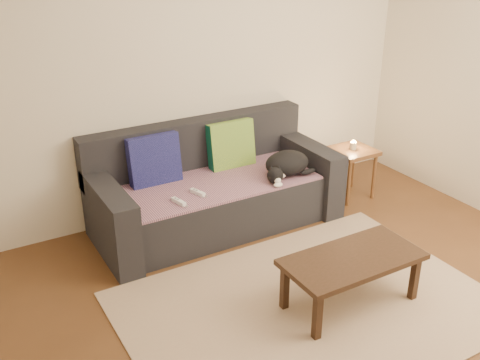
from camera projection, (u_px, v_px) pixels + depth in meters
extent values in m
plane|color=brown|center=(323.00, 319.00, 3.77)|extent=(4.50, 4.50, 0.00)
cube|color=beige|center=(188.00, 69.00, 4.81)|extent=(4.50, 0.04, 2.60)
cube|color=#232328|center=(218.00, 205.00, 4.87)|extent=(1.70, 0.78, 0.42)
cube|color=#232328|center=(196.00, 144.00, 5.00)|extent=(2.10, 0.18, 0.45)
cube|color=#232328|center=(111.00, 222.00, 4.40)|extent=(0.20, 0.90, 0.60)
cube|color=#232328|center=(307.00, 173.00, 5.26)|extent=(0.20, 0.90, 0.60)
cube|color=#422749|center=(218.00, 182.00, 4.76)|extent=(1.66, 0.74, 0.02)
cube|color=#0F1343|center=(154.00, 161.00, 4.67)|extent=(0.44, 0.17, 0.45)
cube|color=#0B4A36|center=(231.00, 145.00, 5.01)|extent=(0.43, 0.17, 0.44)
ellipsoid|color=black|center=(287.00, 163.00, 4.85)|extent=(0.43, 0.34, 0.21)
sphere|color=black|center=(275.00, 175.00, 4.69)|extent=(0.15, 0.15, 0.14)
sphere|color=white|center=(278.00, 180.00, 4.65)|extent=(0.06, 0.06, 0.06)
ellipsoid|color=black|center=(308.00, 172.00, 4.85)|extent=(0.16, 0.07, 0.05)
cube|color=white|center=(179.00, 202.00, 4.37)|extent=(0.07, 0.15, 0.03)
cube|color=white|center=(198.00, 192.00, 4.52)|extent=(0.08, 0.15, 0.03)
cube|color=brown|center=(353.00, 151.00, 5.32)|extent=(0.39, 0.39, 0.04)
cylinder|color=brown|center=(349.00, 184.00, 5.23)|extent=(0.04, 0.04, 0.45)
cylinder|color=brown|center=(374.00, 177.00, 5.37)|extent=(0.04, 0.04, 0.45)
cylinder|color=brown|center=(328.00, 172.00, 5.48)|extent=(0.04, 0.04, 0.45)
cylinder|color=brown|center=(353.00, 166.00, 5.62)|extent=(0.04, 0.04, 0.45)
cylinder|color=beige|center=(353.00, 146.00, 5.30)|extent=(0.06, 0.06, 0.07)
sphere|color=#FFBF59|center=(354.00, 141.00, 5.28)|extent=(0.02, 0.02, 0.02)
cube|color=tan|center=(310.00, 307.00, 3.89)|extent=(2.50, 1.80, 0.01)
cube|color=#331D13|center=(353.00, 259.00, 3.78)|extent=(0.96, 0.48, 0.04)
cube|color=#331D13|center=(317.00, 317.00, 3.52)|extent=(0.05, 0.05, 0.35)
cube|color=#331D13|center=(414.00, 278.00, 3.91)|extent=(0.05, 0.05, 0.35)
cube|color=#331D13|center=(285.00, 288.00, 3.81)|extent=(0.05, 0.05, 0.35)
cube|color=#331D13|center=(378.00, 254.00, 4.20)|extent=(0.05, 0.05, 0.35)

